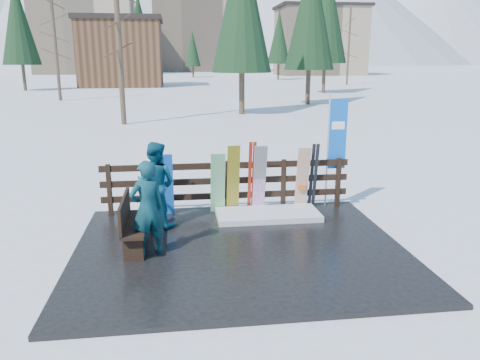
{
  "coord_description": "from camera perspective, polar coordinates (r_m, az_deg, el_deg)",
  "views": [
    {
      "loc": [
        -1.04,
        -7.95,
        3.44
      ],
      "look_at": [
        0.13,
        1.0,
        1.1
      ],
      "focal_mm": 35.0,
      "sensor_mm": 36.0,
      "label": 1
    }
  ],
  "objects": [
    {
      "name": "snowboard_2",
      "position": [
        10.33,
        -0.84,
        0.1
      ],
      "size": [
        0.27,
        0.39,
        1.57
      ],
      "primitive_type": "cube",
      "rotation": [
        0.23,
        0.0,
        0.0
      ],
      "color": "yellow",
      "rests_on": "deck"
    },
    {
      "name": "rental_flag",
      "position": [
        10.94,
        11.53,
        5.01
      ],
      "size": [
        0.45,
        0.04,
        2.6
      ],
      "color": "silver",
      "rests_on": "deck"
    },
    {
      "name": "snow_patch",
      "position": [
        10.28,
        3.42,
        -4.22
      ],
      "size": [
        2.24,
        1.0,
        0.12
      ],
      "primitive_type": "cube",
      "color": "white",
      "rests_on": "deck"
    },
    {
      "name": "snowboard_5",
      "position": [
        10.63,
        7.6,
        0.13
      ],
      "size": [
        0.29,
        0.31,
        1.48
      ],
      "primitive_type": "cube",
      "rotation": [
        0.19,
        0.0,
        0.0
      ],
      "color": "silver",
      "rests_on": "deck"
    },
    {
      "name": "snowboard_4",
      "position": [
        10.41,
        2.41,
        0.13
      ],
      "size": [
        0.28,
        0.41,
        1.55
      ],
      "primitive_type": "cube",
      "rotation": [
        0.24,
        0.0,
        0.0
      ],
      "color": "black",
      "rests_on": "deck"
    },
    {
      "name": "trees",
      "position": [
        56.1,
        -3.64,
        16.62
      ],
      "size": [
        42.17,
        68.63,
        12.13
      ],
      "color": "#382B1E",
      "rests_on": "ground"
    },
    {
      "name": "resort_buildings",
      "position": [
        123.54,
        -6.81,
        17.4
      ],
      "size": [
        73.0,
        87.6,
        22.6
      ],
      "color": "tan",
      "rests_on": "ground"
    },
    {
      "name": "bench",
      "position": [
        8.73,
        -13.13,
        -4.89
      ],
      "size": [
        0.41,
        1.5,
        0.97
      ],
      "color": "black",
      "rests_on": "deck"
    },
    {
      "name": "snowboard_0",
      "position": [
        10.29,
        -8.95,
        -0.59
      ],
      "size": [
        0.29,
        0.32,
        1.42
      ],
      "primitive_type": "cube",
      "rotation": [
        0.2,
        0.0,
        0.0
      ],
      "color": "blue",
      "rests_on": "deck"
    },
    {
      "name": "person_front",
      "position": [
        8.27,
        -11.23,
        -3.42
      ],
      "size": [
        0.74,
        0.64,
        1.7
      ],
      "primitive_type": "imported",
      "rotation": [
        0.0,
        0.0,
        3.59
      ],
      "color": "#105C56",
      "rests_on": "deck"
    },
    {
      "name": "snowboard_1",
      "position": [
        10.32,
        -2.72,
        -0.41
      ],
      "size": [
        0.32,
        0.39,
        1.41
      ],
      "primitive_type": "cube",
      "rotation": [
        0.25,
        0.0,
        0.0
      ],
      "color": "silver",
      "rests_on": "deck"
    },
    {
      "name": "fence",
      "position": [
        10.56,
        -1.57,
        -0.3
      ],
      "size": [
        5.6,
        0.1,
        1.15
      ],
      "color": "black",
      "rests_on": "deck"
    },
    {
      "name": "ski_pair_b",
      "position": [
        10.76,
        8.94,
        0.44
      ],
      "size": [
        0.17,
        0.27,
        1.55
      ],
      "color": "black",
      "rests_on": "deck"
    },
    {
      "name": "person_back",
      "position": [
        9.69,
        -10.24,
        -0.53
      ],
      "size": [
        1.07,
        0.99,
        1.76
      ],
      "primitive_type": "imported",
      "rotation": [
        0.0,
        0.0,
        2.66
      ],
      "color": "navy",
      "rests_on": "deck"
    },
    {
      "name": "ski_pair_a",
      "position": [
        10.44,
        1.44,
        0.41
      ],
      "size": [
        0.16,
        0.31,
        1.63
      ],
      "color": "maroon",
      "rests_on": "deck"
    },
    {
      "name": "deck",
      "position": [
        8.71,
        -0.02,
        -8.44
      ],
      "size": [
        6.0,
        5.0,
        0.08
      ],
      "primitive_type": "cube",
      "color": "black",
      "rests_on": "ground"
    },
    {
      "name": "ground",
      "position": [
        8.73,
        -0.02,
        -8.69
      ],
      "size": [
        700.0,
        700.0,
        0.0
      ],
      "primitive_type": "plane",
      "color": "white",
      "rests_on": "ground"
    },
    {
      "name": "snowboard_3",
      "position": [
        10.41,
        2.38,
        0.14
      ],
      "size": [
        0.27,
        0.31,
        1.55
      ],
      "primitive_type": "cube",
      "rotation": [
        0.18,
        0.0,
        0.0
      ],
      "color": "white",
      "rests_on": "deck"
    }
  ]
}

